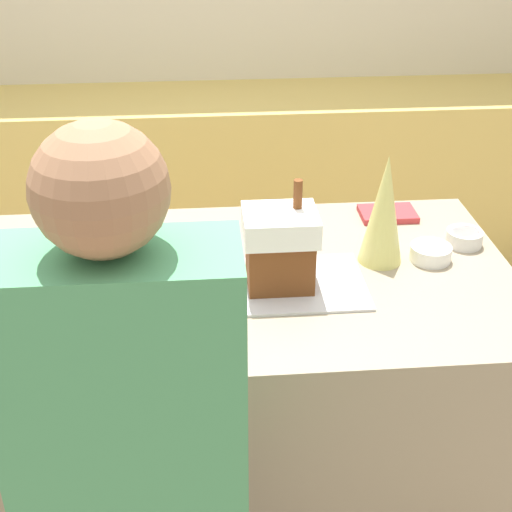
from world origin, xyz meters
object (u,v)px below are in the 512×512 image
(candy_bowl_far_right, at_px, (148,237))
(person, at_px, (137,504))
(candy_bowl_far_left, at_px, (1,262))
(cookbook, at_px, (388,214))
(candy_bowl_near_tray_right, at_px, (106,218))
(candy_bowl_front_corner, at_px, (431,252))
(baking_tray, at_px, (279,284))
(gingerbread_house, at_px, (280,247))
(decorative_tree, at_px, (384,210))
(candy_bowl_beside_tree, at_px, (464,237))

(candy_bowl_far_right, bearing_deg, person, -88.95)
(candy_bowl_far_left, distance_m, cookbook, 1.21)
(candy_bowl_near_tray_right, relative_size, candy_bowl_front_corner, 0.76)
(baking_tray, height_order, gingerbread_house, gingerbread_house)
(candy_bowl_front_corner, relative_size, person, 0.07)
(decorative_tree, relative_size, cookbook, 1.80)
(candy_bowl_near_tray_right, distance_m, candy_bowl_beside_tree, 1.12)
(candy_bowl_far_right, distance_m, cookbook, 0.78)
(baking_tray, relative_size, decorative_tree, 1.45)
(candy_bowl_far_left, distance_m, candy_bowl_far_right, 0.43)
(cookbook, bearing_deg, candy_bowl_front_corner, -79.77)
(baking_tray, height_order, candy_bowl_front_corner, candy_bowl_front_corner)
(decorative_tree, bearing_deg, cookbook, 71.48)
(candy_bowl_front_corner, xyz_separation_m, cookbook, (-0.05, 0.29, -0.02))
(decorative_tree, distance_m, candy_bowl_beside_tree, 0.32)
(candy_bowl_beside_tree, height_order, candy_bowl_far_left, same)
(gingerbread_house, height_order, candy_bowl_far_right, gingerbread_house)
(decorative_tree, height_order, candy_bowl_front_corner, decorative_tree)
(candy_bowl_far_left, bearing_deg, person, -62.53)
(baking_tray, relative_size, gingerbread_house, 1.61)
(cookbook, height_order, person, person)
(gingerbread_house, relative_size, cookbook, 1.63)
(candy_bowl_front_corner, relative_size, candy_bowl_far_left, 1.04)
(candy_bowl_far_right, relative_size, cookbook, 0.68)
(candy_bowl_near_tray_right, distance_m, candy_bowl_far_right, 0.20)
(gingerbread_house, height_order, candy_bowl_front_corner, gingerbread_house)
(gingerbread_house, xyz_separation_m, candy_bowl_far_right, (-0.37, 0.28, -0.10))
(candy_bowl_far_left, relative_size, person, 0.07)
(decorative_tree, bearing_deg, gingerbread_house, -159.43)
(candy_bowl_near_tray_right, height_order, candy_bowl_front_corner, candy_bowl_front_corner)
(candy_bowl_far_left, xyz_separation_m, candy_bowl_far_right, (0.41, 0.13, -0.01))
(candy_bowl_near_tray_right, xyz_separation_m, cookbook, (0.91, -0.02, -0.01))
(baking_tray, distance_m, candy_bowl_near_tray_right, 0.66)
(candy_bowl_far_left, bearing_deg, gingerbread_house, -11.05)
(candy_bowl_beside_tree, xyz_separation_m, cookbook, (-0.18, 0.21, -0.02))
(decorative_tree, bearing_deg, baking_tray, -159.42)
(gingerbread_house, xyz_separation_m, candy_bowl_far_left, (-0.78, 0.15, -0.10))
(candy_bowl_far_right, bearing_deg, candy_bowl_front_corner, -12.09)
(baking_tray, relative_size, candy_bowl_near_tray_right, 5.19)
(decorative_tree, height_order, person, person)
(decorative_tree, xyz_separation_m, cookbook, (0.09, 0.28, -0.15))
(baking_tray, bearing_deg, cookbook, 44.71)
(gingerbread_house, distance_m, candy_bowl_near_tray_right, 0.67)
(candy_bowl_front_corner, bearing_deg, candy_bowl_far_left, 177.83)
(candy_bowl_beside_tree, xyz_separation_m, person, (-0.94, -0.85, -0.10))
(gingerbread_house, height_order, person, person)
(gingerbread_house, bearing_deg, baking_tray, -151.40)
(cookbook, xyz_separation_m, person, (-0.76, -1.06, -0.09))
(decorative_tree, relative_size, candy_bowl_near_tray_right, 3.58)
(person, bearing_deg, candy_bowl_near_tray_right, 98.22)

